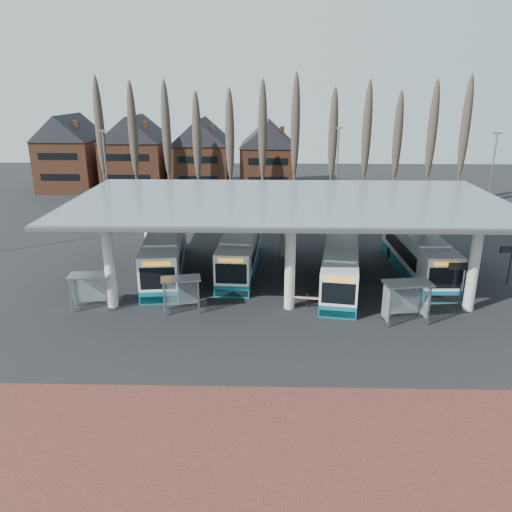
{
  "coord_description": "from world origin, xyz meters",
  "views": [
    {
      "loc": [
        -1.5,
        -28.43,
        14.2
      ],
      "look_at": [
        -2.35,
        7.0,
        2.16
      ],
      "focal_mm": 35.0,
      "sensor_mm": 36.0,
      "label": 1
    }
  ],
  "objects_px": {
    "bus_0": "(166,253)",
    "bus_1": "(241,251)",
    "bus_2": "(340,267)",
    "shelter_2": "(406,293)",
    "shelter_1": "(181,287)",
    "bus_3": "(417,253)",
    "shelter_0": "(90,283)"
  },
  "relations": [
    {
      "from": "bus_3",
      "to": "shelter_0",
      "type": "bearing_deg",
      "value": -164.01
    },
    {
      "from": "bus_1",
      "to": "shelter_1",
      "type": "height_order",
      "value": "bus_1"
    },
    {
      "from": "bus_1",
      "to": "shelter_0",
      "type": "distance_m",
      "value": 12.44
    },
    {
      "from": "bus_2",
      "to": "shelter_2",
      "type": "distance_m",
      "value": 6.82
    },
    {
      "from": "shelter_1",
      "to": "bus_0",
      "type": "bearing_deg",
      "value": 97.84
    },
    {
      "from": "bus_0",
      "to": "bus_1",
      "type": "xyz_separation_m",
      "value": [
        5.94,
        0.94,
        -0.1
      ]
    },
    {
      "from": "shelter_2",
      "to": "shelter_0",
      "type": "bearing_deg",
      "value": 167.71
    },
    {
      "from": "shelter_1",
      "to": "bus_2",
      "type": "bearing_deg",
      "value": 12.19
    },
    {
      "from": "shelter_1",
      "to": "bus_3",
      "type": "bearing_deg",
      "value": 12.92
    },
    {
      "from": "bus_0",
      "to": "bus_1",
      "type": "bearing_deg",
      "value": 2.62
    },
    {
      "from": "bus_3",
      "to": "shelter_0",
      "type": "xyz_separation_m",
      "value": [
        -23.77,
        -7.45,
        0.19
      ]
    },
    {
      "from": "bus_1",
      "to": "shelter_2",
      "type": "distance_m",
      "value": 14.42
    },
    {
      "from": "shelter_0",
      "to": "shelter_1",
      "type": "height_order",
      "value": "shelter_0"
    },
    {
      "from": "bus_0",
      "to": "bus_2",
      "type": "relative_size",
      "value": 1.1
    },
    {
      "from": "bus_2",
      "to": "shelter_1",
      "type": "xyz_separation_m",
      "value": [
        -11.13,
        -4.72,
        0.23
      ]
    },
    {
      "from": "bus_1",
      "to": "bus_3",
      "type": "xyz_separation_m",
      "value": [
        14.16,
        -0.43,
        0.05
      ]
    },
    {
      "from": "bus_1",
      "to": "bus_3",
      "type": "bearing_deg",
      "value": 1.56
    },
    {
      "from": "shelter_1",
      "to": "shelter_2",
      "type": "distance_m",
      "value": 14.45
    },
    {
      "from": "shelter_0",
      "to": "shelter_1",
      "type": "xyz_separation_m",
      "value": [
        6.12,
        -0.3,
        -0.05
      ]
    },
    {
      "from": "bus_1",
      "to": "bus_2",
      "type": "xyz_separation_m",
      "value": [
        7.63,
        -3.47,
        -0.05
      ]
    },
    {
      "from": "shelter_0",
      "to": "bus_2",
      "type": "bearing_deg",
      "value": 9.46
    },
    {
      "from": "bus_0",
      "to": "bus_3",
      "type": "height_order",
      "value": "bus_0"
    },
    {
      "from": "bus_2",
      "to": "shelter_1",
      "type": "height_order",
      "value": "bus_2"
    },
    {
      "from": "shelter_0",
      "to": "shelter_1",
      "type": "relative_size",
      "value": 0.99
    },
    {
      "from": "bus_1",
      "to": "bus_0",
      "type": "bearing_deg",
      "value": -167.73
    },
    {
      "from": "bus_0",
      "to": "shelter_2",
      "type": "distance_m",
      "value": 18.86
    },
    {
      "from": "bus_1",
      "to": "shelter_1",
      "type": "bearing_deg",
      "value": -109.84
    },
    {
      "from": "shelter_2",
      "to": "bus_2",
      "type": "bearing_deg",
      "value": 110.72
    },
    {
      "from": "bus_0",
      "to": "shelter_2",
      "type": "xyz_separation_m",
      "value": [
        16.84,
        -8.5,
        0.33
      ]
    },
    {
      "from": "shelter_1",
      "to": "shelter_2",
      "type": "bearing_deg",
      "value": -15.76
    },
    {
      "from": "bus_1",
      "to": "bus_2",
      "type": "relative_size",
      "value": 1.02
    },
    {
      "from": "bus_2",
      "to": "shelter_1",
      "type": "relative_size",
      "value": 4.23
    }
  ]
}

